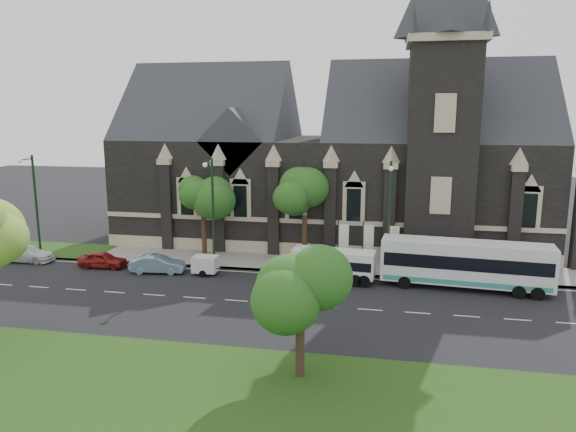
% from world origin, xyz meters
% --- Properties ---
extents(ground, '(160.00, 160.00, 0.00)m').
position_xyz_m(ground, '(0.00, 0.00, 0.00)').
color(ground, black).
rests_on(ground, ground).
extents(sidewalk, '(80.00, 5.00, 0.15)m').
position_xyz_m(sidewalk, '(0.00, 9.50, 0.07)').
color(sidewalk, gray).
rests_on(sidewalk, ground).
extents(museum, '(40.00, 17.70, 29.90)m').
position_xyz_m(museum, '(5.12, 18.78, 8.17)').
color(museum, black).
rests_on(museum, ground).
extents(tree_park_east, '(3.40, 3.40, 6.28)m').
position_xyz_m(tree_park_east, '(6.18, -9.32, 4.62)').
color(tree_park_east, black).
rests_on(tree_park_east, ground).
extents(tree_walk_right, '(4.08, 4.08, 7.80)m').
position_xyz_m(tree_walk_right, '(3.21, 10.71, 5.82)').
color(tree_walk_right, black).
rests_on(tree_walk_right, ground).
extents(tree_walk_left, '(3.91, 3.91, 7.64)m').
position_xyz_m(tree_walk_left, '(-5.80, 10.70, 5.73)').
color(tree_walk_left, black).
rests_on(tree_walk_left, ground).
extents(street_lamp_near, '(0.36, 1.88, 9.00)m').
position_xyz_m(street_lamp_near, '(10.00, 7.09, 5.11)').
color(street_lamp_near, black).
rests_on(street_lamp_near, ground).
extents(street_lamp_mid, '(0.36, 1.88, 9.00)m').
position_xyz_m(street_lamp_mid, '(-4.00, 7.09, 5.11)').
color(street_lamp_mid, black).
rests_on(street_lamp_mid, ground).
extents(street_lamp_far, '(0.36, 1.88, 9.00)m').
position_xyz_m(street_lamp_far, '(-20.00, 7.09, 5.11)').
color(street_lamp_far, black).
rests_on(street_lamp_far, ground).
extents(banner_flag_left, '(0.90, 0.10, 4.00)m').
position_xyz_m(banner_flag_left, '(6.29, 9.00, 2.38)').
color(banner_flag_left, black).
rests_on(banner_flag_left, ground).
extents(banner_flag_center, '(0.90, 0.10, 4.00)m').
position_xyz_m(banner_flag_center, '(8.29, 9.00, 2.38)').
color(banner_flag_center, black).
rests_on(banner_flag_center, ground).
extents(banner_flag_right, '(0.90, 0.10, 4.00)m').
position_xyz_m(banner_flag_right, '(10.29, 9.00, 2.38)').
color(banner_flag_right, black).
rests_on(banner_flag_right, ground).
extents(tour_coach, '(12.02, 3.60, 3.45)m').
position_xyz_m(tour_coach, '(15.52, 5.62, 1.88)').
color(tour_coach, silver).
rests_on(tour_coach, ground).
extents(shuttle_bus, '(6.30, 2.68, 2.38)m').
position_xyz_m(shuttle_bus, '(6.03, 5.63, 1.39)').
color(shuttle_bus, white).
rests_on(shuttle_bus, ground).
extents(box_trailer, '(2.76, 1.62, 1.47)m').
position_xyz_m(box_trailer, '(-4.06, 5.30, 0.83)').
color(box_trailer, silver).
rests_on(box_trailer, ground).
extents(sedan, '(4.43, 2.02, 1.41)m').
position_xyz_m(sedan, '(-7.93, 5.01, 0.70)').
color(sedan, '#7A98B0').
rests_on(sedan, ground).
extents(car_far_red, '(4.01, 1.81, 1.34)m').
position_xyz_m(car_far_red, '(-12.99, 5.47, 0.67)').
color(car_far_red, maroon).
rests_on(car_far_red, ground).
extents(car_far_white, '(4.78, 2.05, 1.37)m').
position_xyz_m(car_far_white, '(-20.36, 5.93, 0.69)').
color(car_far_white, silver).
rests_on(car_far_white, ground).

